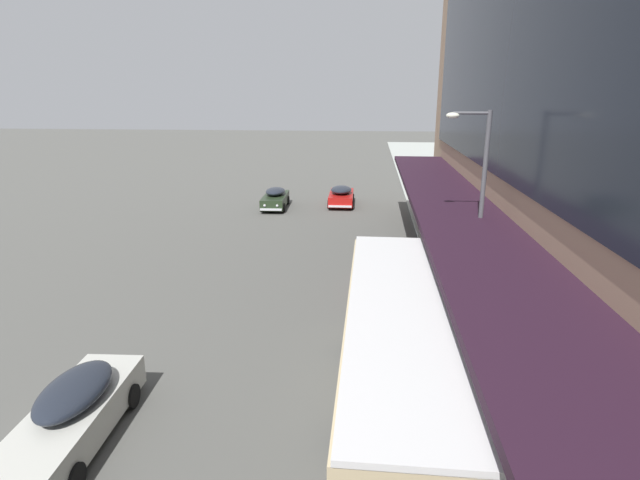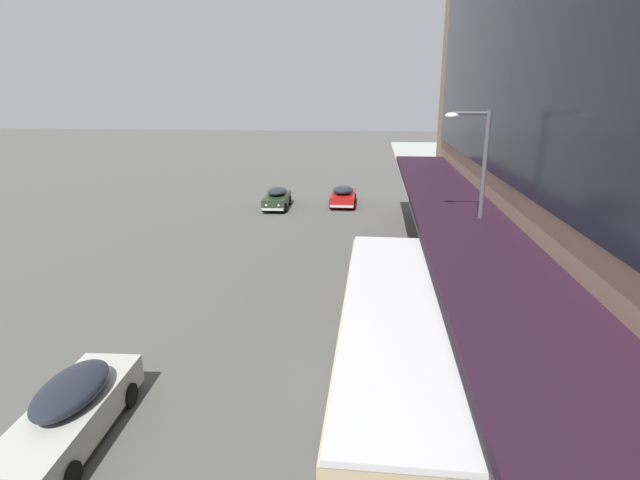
# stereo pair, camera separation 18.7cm
# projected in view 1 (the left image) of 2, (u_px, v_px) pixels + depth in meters

# --- Properties ---
(transit_bus_kerbside_front) EXTENTS (2.75, 10.93, 3.43)m
(transit_bus_kerbside_front) POSITION_uv_depth(u_px,v_px,m) (398.00, 357.00, 11.99)
(transit_bus_kerbside_front) COLOR tan
(transit_bus_kerbside_front) RESTS_ON ground
(sedan_second_near) EXTENTS (2.14, 5.01, 1.59)m
(sedan_second_near) POSITION_uv_depth(u_px,v_px,m) (395.00, 275.00, 20.87)
(sedan_second_near) COLOR #B01D22
(sedan_second_near) RESTS_ON ground
(sedan_second_mid) EXTENTS (1.95, 4.41, 1.51)m
(sedan_second_mid) POSITION_uv_depth(u_px,v_px,m) (341.00, 196.00, 37.61)
(sedan_second_mid) COLOR #AF1513
(sedan_second_mid) RESTS_ON ground
(sedan_trailing_near) EXTENTS (1.94, 5.08, 1.57)m
(sedan_trailing_near) POSITION_uv_depth(u_px,v_px,m) (73.00, 413.00, 11.80)
(sedan_trailing_near) COLOR beige
(sedan_trailing_near) RESTS_ON ground
(sedan_far_back) EXTENTS (1.90, 4.57, 1.48)m
(sedan_far_back) POSITION_uv_depth(u_px,v_px,m) (275.00, 198.00, 36.78)
(sedan_far_back) COLOR #22301C
(sedan_far_back) RESTS_ON ground
(pedestrian_at_kerb) EXTENTS (0.44, 0.50, 1.86)m
(pedestrian_at_kerb) POSITION_uv_depth(u_px,v_px,m) (542.00, 447.00, 10.08)
(pedestrian_at_kerb) COLOR black
(pedestrian_at_kerb) RESTS_ON sidewalk_kerb
(street_lamp) EXTENTS (1.50, 0.28, 7.41)m
(street_lamp) POSITION_uv_depth(u_px,v_px,m) (477.00, 203.00, 17.29)
(street_lamp) COLOR #4C4C51
(street_lamp) RESTS_ON sidewalk_kerb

